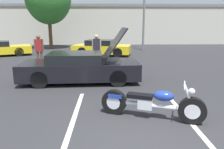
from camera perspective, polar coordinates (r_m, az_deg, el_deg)
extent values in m
cube|color=white|center=(5.42, -10.48, -12.81)|extent=(0.12, 4.68, 0.01)
cube|color=white|center=(5.74, 20.07, -11.90)|extent=(0.12, 4.68, 0.01)
cube|color=beige|center=(26.74, 0.06, 12.94)|extent=(32.00, 4.00, 4.40)
cube|color=slate|center=(26.81, 0.06, 17.33)|extent=(32.00, 4.20, 0.30)
cylinder|color=slate|center=(19.81, 8.47, 18.67)|extent=(0.18, 0.18, 8.53)
cylinder|color=brown|center=(21.31, -15.79, 10.23)|extent=(0.32, 0.32, 2.82)
cylinder|color=black|center=(5.61, 20.21, -8.87)|extent=(0.67, 0.37, 0.66)
cylinder|color=black|center=(5.84, 0.56, -7.14)|extent=(0.67, 0.37, 0.66)
cylinder|color=silver|center=(5.61, 20.21, -8.87)|extent=(0.40, 0.28, 0.36)
cylinder|color=silver|center=(5.84, 0.56, -7.14)|extent=(0.40, 0.28, 0.36)
cylinder|color=silver|center=(5.64, 10.18, -7.95)|extent=(1.61, 0.67, 0.12)
cube|color=silver|center=(5.64, 8.71, -7.44)|extent=(0.42, 0.35, 0.28)
ellipsoid|color=navy|center=(5.51, 13.32, -5.49)|extent=(0.56, 0.43, 0.26)
cube|color=black|center=(5.60, 7.29, -5.57)|extent=(0.70, 0.46, 0.10)
cube|color=navy|center=(5.76, 1.03, -5.50)|extent=(0.42, 0.33, 0.10)
cylinder|color=silver|center=(5.50, 19.46, -5.68)|extent=(0.31, 0.17, 0.63)
cylinder|color=silver|center=(5.41, 18.46, -2.65)|extent=(0.27, 0.67, 0.04)
sphere|color=silver|center=(5.45, 20.10, -4.19)|extent=(0.16, 0.16, 0.16)
cylinder|color=silver|center=(5.83, 5.99, -7.72)|extent=(1.23, 0.51, 0.09)
cube|color=black|center=(9.06, -8.21, 1.27)|extent=(4.79, 2.08, 0.65)
cube|color=black|center=(8.98, -9.52, 4.43)|extent=(2.19, 1.78, 0.37)
cylinder|color=black|center=(8.30, 1.55, -0.97)|extent=(0.66, 0.25, 0.65)
cylinder|color=black|center=(9.91, 0.62, 1.39)|extent=(0.66, 0.25, 0.65)
cylinder|color=black|center=(8.54, -18.40, -1.26)|extent=(0.66, 0.25, 0.65)
cylinder|color=black|center=(10.11, -16.15, 1.10)|extent=(0.66, 0.25, 0.65)
cube|color=black|center=(8.90, 0.32, 7.73)|extent=(1.05, 1.77, 1.38)
cube|color=#4C4C51|center=(9.00, 0.01, 3.18)|extent=(0.64, 1.06, 0.28)
cylinder|color=black|center=(17.38, -23.11, 5.48)|extent=(0.68, 0.46, 0.64)
cylinder|color=black|center=(18.91, -23.33, 6.01)|extent=(0.68, 0.46, 0.64)
cube|color=yellow|center=(16.47, -2.62, 6.68)|extent=(4.47, 2.60, 0.58)
cube|color=black|center=(16.45, -3.22, 8.37)|extent=(2.17, 1.98, 0.39)
cylinder|color=black|center=(15.47, 1.49, 5.74)|extent=(0.70, 0.35, 0.67)
cylinder|color=black|center=(17.05, 2.26, 6.44)|extent=(0.70, 0.35, 0.67)
cylinder|color=black|center=(16.04, -7.80, 5.90)|extent=(0.70, 0.35, 0.67)
cylinder|color=black|center=(17.57, -6.25, 6.58)|extent=(0.70, 0.35, 0.67)
cylinder|color=brown|center=(12.72, -18.75, 3.81)|extent=(0.12, 0.12, 0.85)
cylinder|color=brown|center=(12.67, -17.89, 3.83)|extent=(0.12, 0.12, 0.85)
cube|color=maroon|center=(12.60, -18.57, 7.23)|extent=(0.36, 0.20, 0.67)
cylinder|color=brown|center=(12.66, -19.55, 7.34)|extent=(0.08, 0.08, 0.61)
cylinder|color=brown|center=(12.54, -17.62, 7.43)|extent=(0.08, 0.08, 0.61)
sphere|color=brown|center=(12.57, -18.73, 9.28)|extent=(0.23, 0.23, 0.23)
cylinder|color=#333338|center=(12.45, -4.46, 4.28)|extent=(0.12, 0.12, 0.85)
cylinder|color=#333338|center=(12.44, -3.54, 4.29)|extent=(0.12, 0.12, 0.85)
cube|color=#26262D|center=(12.35, -4.06, 7.77)|extent=(0.36, 0.20, 0.67)
cylinder|color=tan|center=(12.36, -5.09, 7.91)|extent=(0.08, 0.08, 0.60)
cylinder|color=tan|center=(12.34, -3.03, 7.94)|extent=(0.08, 0.08, 0.60)
sphere|color=tan|center=(12.32, -4.09, 9.86)|extent=(0.23, 0.23, 0.23)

